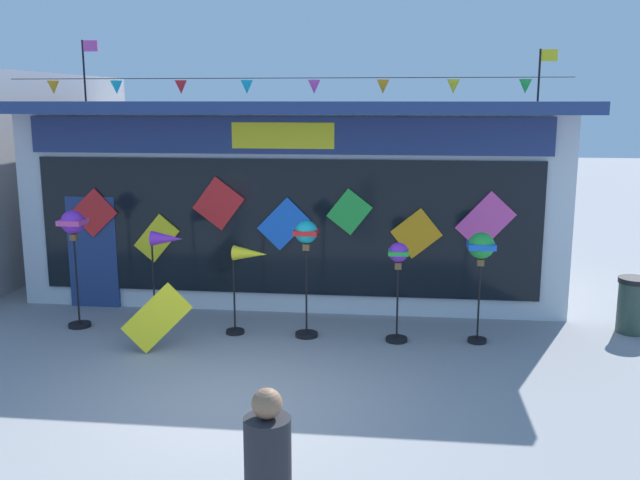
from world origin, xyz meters
TOP-DOWN VIEW (x-y plane):
  - ground_plane at (0.00, 0.00)m, footprint 80.00×80.00m
  - kite_shop_building at (0.01, 6.21)m, footprint 10.01×5.70m
  - wind_spinner_far_left at (-3.21, 2.63)m, footprint 0.38×0.38m
  - wind_spinner_left at (-1.74, 2.66)m, footprint 0.69×0.36m
  - wind_spinner_center_left at (-0.37, 2.59)m, footprint 0.70×0.29m
  - wind_spinner_center_right at (0.56, 2.58)m, footprint 0.36×0.36m
  - wind_spinner_right at (1.98, 2.51)m, footprint 0.33×0.33m
  - wind_spinner_far_right at (3.21, 2.60)m, footprint 0.40×0.40m
  - trash_bin at (5.71, 3.38)m, footprint 0.52×0.52m
  - display_kite_on_ground at (-1.54, 1.68)m, footprint 1.01×0.34m

SIDE VIEW (x-z plane):
  - ground_plane at x=0.00m, z-range 0.00..0.00m
  - trash_bin at x=5.71m, z-range 0.01..0.91m
  - display_kite_on_ground at x=-1.54m, z-range 0.00..1.01m
  - wind_spinner_center_left at x=-0.37m, z-range 0.40..1.83m
  - wind_spinner_right at x=1.98m, z-range 0.38..1.93m
  - wind_spinner_left at x=-1.74m, z-range 0.38..2.00m
  - wind_spinner_far_right at x=3.21m, z-range 0.56..2.27m
  - wind_spinner_center_right at x=0.56m, z-range 0.53..2.38m
  - wind_spinner_far_left at x=-3.21m, z-range 0.58..2.52m
  - kite_shop_building at x=0.01m, z-range -0.59..4.28m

